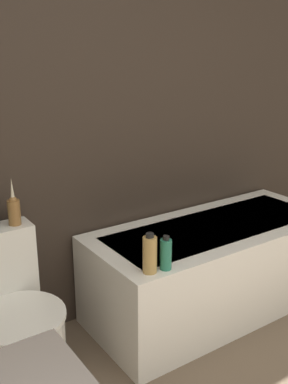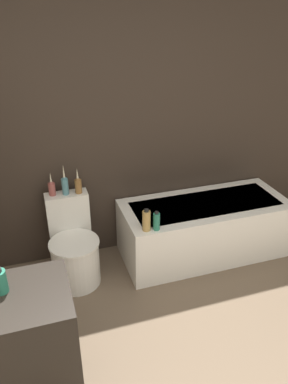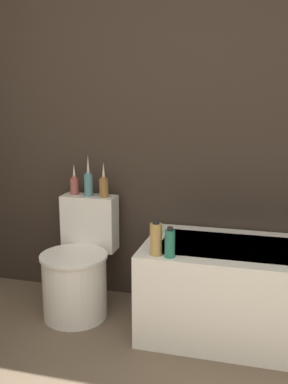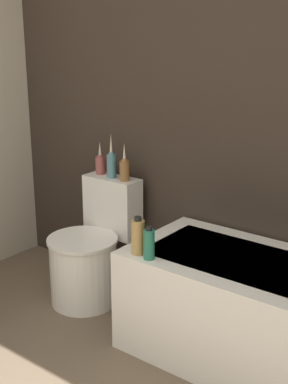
{
  "view_description": "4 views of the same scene",
  "coord_description": "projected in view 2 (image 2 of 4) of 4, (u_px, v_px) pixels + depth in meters",
  "views": [
    {
      "loc": [
        -1.09,
        0.16,
        1.59
      ],
      "look_at": [
        0.09,
        1.89,
        0.92
      ],
      "focal_mm": 42.0,
      "sensor_mm": 36.0,
      "label": 1
    },
    {
      "loc": [
        -0.82,
        -0.77,
        2.3
      ],
      "look_at": [
        0.03,
        1.84,
        0.87
      ],
      "focal_mm": 35.0,
      "sensor_mm": 36.0,
      "label": 2
    },
    {
      "loc": [
        0.58,
        -0.58,
        1.45
      ],
      "look_at": [
        -0.06,
        1.8,
        0.91
      ],
      "focal_mm": 42.0,
      "sensor_mm": 36.0,
      "label": 3
    },
    {
      "loc": [
        1.59,
        -0.24,
        1.69
      ],
      "look_at": [
        -0.03,
        1.87,
        0.85
      ],
      "focal_mm": 50.0,
      "sensor_mm": 36.0,
      "label": 4
    }
  ],
  "objects": [
    {
      "name": "vase_bronze",
      "position": [
        78.0,
        185.0,
        3.3
      ],
      "size": [
        0.06,
        0.06,
        0.24
      ],
      "color": "olive",
      "rests_on": "toilet"
    },
    {
      "name": "shampoo_bottle_short",
      "position": [
        156.0,
        221.0,
        3.13
      ],
      "size": [
        0.06,
        0.06,
        0.17
      ],
      "color": "#267259",
      "rests_on": "bathtub"
    },
    {
      "name": "soap_bottle_glass",
      "position": [
        0.0,
        281.0,
        2.01
      ],
      "size": [
        0.08,
        0.08,
        0.16
      ],
      "color": "#267259",
      "rests_on": "vanity_counter"
    },
    {
      "name": "shampoo_bottle_tall",
      "position": [
        146.0,
        220.0,
        3.12
      ],
      "size": [
        0.07,
        0.07,
        0.2
      ],
      "color": "tan",
      "rests_on": "bathtub"
    },
    {
      "name": "wall_back_tiled",
      "position": [
        122.0,
        123.0,
        3.37
      ],
      "size": [
        6.4,
        0.06,
        2.6
      ],
      "color": "#332821",
      "rests_on": "ground_plane"
    },
    {
      "name": "bathtub",
      "position": [
        204.0,
        228.0,
        3.7
      ],
      "size": [
        1.61,
        0.69,
        0.56
      ],
      "color": "white",
      "rests_on": "ground"
    },
    {
      "name": "vase_gold",
      "position": [
        52.0,
        188.0,
        3.27
      ],
      "size": [
        0.06,
        0.06,
        0.21
      ],
      "color": "#994C47",
      "rests_on": "toilet"
    },
    {
      "name": "vase_silver",
      "position": [
        65.0,
        185.0,
        3.27
      ],
      "size": [
        0.06,
        0.06,
        0.28
      ],
      "color": "teal",
      "rests_on": "toilet"
    },
    {
      "name": "vanity_counter",
      "position": [
        11.0,
        357.0,
        2.18
      ],
      "size": [
        0.76,
        0.5,
        0.88
      ],
      "color": "black",
      "rests_on": "ground"
    },
    {
      "name": "toilet",
      "position": [
        74.0,
        250.0,
        3.34
      ],
      "size": [
        0.44,
        0.59,
        0.76
      ],
      "color": "white",
      "rests_on": "ground"
    }
  ]
}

